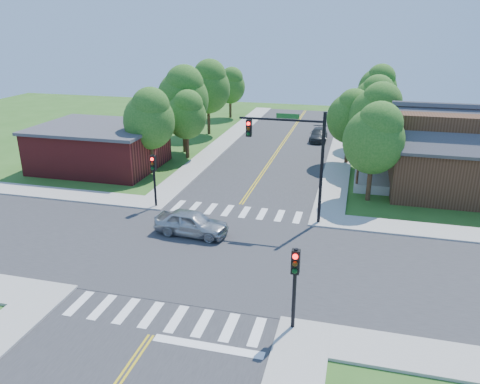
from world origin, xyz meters
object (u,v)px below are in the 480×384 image
(signal_mast_ne, at_px, (295,149))
(signal_pole_se, at_px, (295,274))
(house_ne, at_px, (462,149))
(signal_pole_nw, at_px, (154,171))
(car_silver, at_px, (191,223))
(car_dgrey, at_px, (319,135))

(signal_mast_ne, height_order, signal_pole_se, signal_mast_ne)
(signal_mast_ne, bearing_deg, signal_pole_se, -81.44)
(signal_pole_se, bearing_deg, house_ne, 64.42)
(signal_pole_se, bearing_deg, signal_pole_nw, 135.00)
(car_silver, distance_m, car_dgrey, 26.05)
(signal_mast_ne, relative_size, car_dgrey, 1.63)
(signal_pole_nw, xyz_separation_m, house_ne, (20.71, 8.66, 0.67))
(signal_pole_se, bearing_deg, car_silver, 133.49)
(signal_pole_nw, relative_size, car_dgrey, 0.86)
(house_ne, bearing_deg, signal_mast_ne, -142.32)
(signal_mast_ne, distance_m, house_ne, 14.23)
(signal_mast_ne, distance_m, car_dgrey, 22.40)
(car_dgrey, bearing_deg, signal_pole_se, -88.05)
(house_ne, distance_m, car_dgrey, 17.89)
(car_dgrey, bearing_deg, signal_mast_ne, -90.59)
(signal_pole_se, relative_size, car_dgrey, 0.86)
(signal_mast_ne, relative_size, house_ne, 0.55)
(signal_pole_nw, distance_m, car_dgrey, 23.90)
(signal_pole_nw, height_order, house_ne, house_ne)
(car_silver, bearing_deg, signal_pole_se, -132.30)
(signal_pole_se, xyz_separation_m, car_silver, (-7.28, 7.67, -1.90))
(signal_mast_ne, distance_m, car_silver, 7.78)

